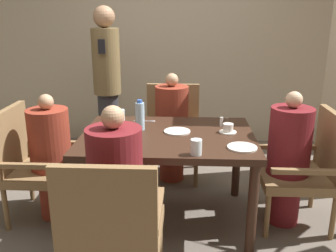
{
  "coord_description": "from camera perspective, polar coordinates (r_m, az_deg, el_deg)",
  "views": [
    {
      "loc": [
        0.14,
        -2.71,
        1.63
      ],
      "look_at": [
        0.0,
        0.05,
        0.77
      ],
      "focal_mm": 40.0,
      "sensor_mm": 36.0,
      "label": 1
    }
  ],
  "objects": [
    {
      "name": "knife_beside_plate",
      "position": [
        2.77,
        -5.66,
        -1.95
      ],
      "size": [
        0.17,
        0.11,
        0.0
      ],
      "color": "silver",
      "rests_on": "dining_table"
    },
    {
      "name": "wall_back",
      "position": [
        4.71,
        1.23,
        14.4
      ],
      "size": [
        8.0,
        0.06,
        2.8
      ],
      "color": "tan",
      "rests_on": "ground_plane"
    },
    {
      "name": "glass_tall_mid",
      "position": [
        3.19,
        -7.28,
        1.56
      ],
      "size": [
        0.08,
        0.08,
        0.11
      ],
      "color": "silver",
      "rests_on": "dining_table"
    },
    {
      "name": "dining_table",
      "position": [
        2.89,
        -0.05,
        -2.87
      ],
      "size": [
        1.32,
        0.98,
        0.72
      ],
      "color": "#331E14",
      "rests_on": "ground_plane"
    },
    {
      "name": "plate_main_right",
      "position": [
        2.62,
        11.24,
        -3.21
      ],
      "size": [
        0.21,
        0.21,
        0.01
      ],
      "color": "white",
      "rests_on": "dining_table"
    },
    {
      "name": "ground_plane",
      "position": [
        3.17,
        -0.05,
        -13.76
      ],
      "size": [
        16.0,
        16.0,
        0.0
      ],
      "primitive_type": "plane",
      "color": "#60564C"
    },
    {
      "name": "fork_beside_plate",
      "position": [
        3.2,
        -3.26,
        0.75
      ],
      "size": [
        0.18,
        0.02,
        0.0
      ],
      "color": "silver",
      "rests_on": "dining_table"
    },
    {
      "name": "bowl_small",
      "position": [
        2.92,
        -9.16,
        -0.58
      ],
      "size": [
        0.13,
        0.13,
        0.05
      ],
      "color": "white",
      "rests_on": "dining_table"
    },
    {
      "name": "diner_in_far_chair",
      "position": [
        3.64,
        0.57,
        -0.1
      ],
      "size": [
        0.32,
        0.32,
        1.07
      ],
      "color": "maroon",
      "rests_on": "ground_plane"
    },
    {
      "name": "chair_far_side",
      "position": [
        3.8,
        0.65,
        -0.41
      ],
      "size": [
        0.54,
        0.54,
        0.91
      ],
      "color": "brown",
      "rests_on": "ground_plane"
    },
    {
      "name": "diner_in_left_chair",
      "position": [
        3.12,
        -17.39,
        -4.37
      ],
      "size": [
        0.32,
        0.32,
        1.03
      ],
      "color": "maroon",
      "rests_on": "ground_plane"
    },
    {
      "name": "chair_left_side",
      "position": [
        3.19,
        -19.82,
        -5.01
      ],
      "size": [
        0.54,
        0.54,
        0.91
      ],
      "color": "brown",
      "rests_on": "ground_plane"
    },
    {
      "name": "plate_main_left",
      "position": [
        2.91,
        1.41,
        -0.82
      ],
      "size": [
        0.21,
        0.21,
        0.01
      ],
      "color": "white",
      "rests_on": "dining_table"
    },
    {
      "name": "salt_shaker",
      "position": [
        3.09,
        8.14,
        0.67
      ],
      "size": [
        0.03,
        0.03,
        0.07
      ],
      "color": "white",
      "rests_on": "dining_table"
    },
    {
      "name": "chair_near_corner",
      "position": [
        2.18,
        -8.5,
        -14.83
      ],
      "size": [
        0.54,
        0.54,
        0.91
      ],
      "color": "brown",
      "rests_on": "ground_plane"
    },
    {
      "name": "glass_tall_near",
      "position": [
        2.45,
        4.32,
        -3.23
      ],
      "size": [
        0.08,
        0.08,
        0.11
      ],
      "color": "silver",
      "rests_on": "dining_table"
    },
    {
      "name": "diner_in_near_chair",
      "position": [
        2.25,
        -7.88,
        -10.69
      ],
      "size": [
        0.32,
        0.32,
        1.13
      ],
      "color": "maroon",
      "rests_on": "ground_plane"
    },
    {
      "name": "diner_in_right_chair",
      "position": [
        3.02,
        17.85,
        -4.65
      ],
      "size": [
        0.32,
        0.32,
        1.07
      ],
      "color": "maroon",
      "rests_on": "ground_plane"
    },
    {
      "name": "standing_host",
      "position": [
        4.0,
        -9.26,
        6.52
      ],
      "size": [
        0.29,
        0.32,
        1.68
      ],
      "color": "#2D2D33",
      "rests_on": "ground_plane"
    },
    {
      "name": "water_bottle",
      "position": [
        2.95,
        -4.3,
        1.55
      ],
      "size": [
        0.07,
        0.07,
        0.24
      ],
      "color": "#A3C6DB",
      "rests_on": "dining_table"
    },
    {
      "name": "pepper_shaker",
      "position": [
        3.09,
        8.86,
        0.63
      ],
      "size": [
        0.03,
        0.03,
        0.07
      ],
      "color": "#4C3D2D",
      "rests_on": "dining_table"
    },
    {
      "name": "chair_right_side",
      "position": [
        3.09,
        20.39,
        -5.76
      ],
      "size": [
        0.54,
        0.54,
        0.91
      ],
      "color": "brown",
      "rests_on": "ground_plane"
    },
    {
      "name": "teacup_with_saucer",
      "position": [
        2.93,
        9.13,
        -0.41
      ],
      "size": [
        0.13,
        0.13,
        0.07
      ],
      "color": "white",
      "rests_on": "dining_table"
    }
  ]
}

